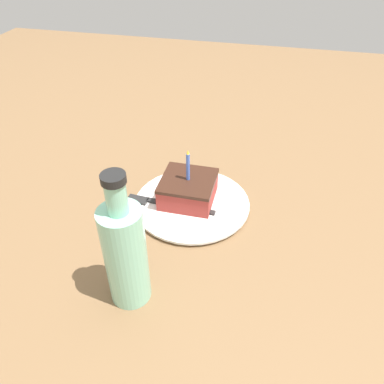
# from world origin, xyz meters

# --- Properties ---
(ground_plane) EXTENTS (2.40, 2.40, 0.04)m
(ground_plane) POSITION_xyz_m (0.00, 0.00, -0.02)
(ground_plane) COLOR brown
(ground_plane) RESTS_ON ground
(plate) EXTENTS (0.25, 0.25, 0.01)m
(plate) POSITION_xyz_m (0.02, -0.02, 0.01)
(plate) COLOR white
(plate) RESTS_ON ground_plane
(cake_slice) EXTENTS (0.11, 0.11, 0.12)m
(cake_slice) POSITION_xyz_m (0.03, -0.01, 0.04)
(cake_slice) COLOR #99332D
(cake_slice) RESTS_ON plate
(fork) EXTENTS (0.03, 0.20, 0.00)m
(fork) POSITION_xyz_m (0.00, 0.03, 0.02)
(fork) COLOR #262626
(fork) RESTS_ON plate
(bottle) EXTENTS (0.07, 0.07, 0.25)m
(bottle) POSITION_xyz_m (-0.22, 0.03, 0.10)
(bottle) COLOR #8CD1B2
(bottle) RESTS_ON ground_plane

